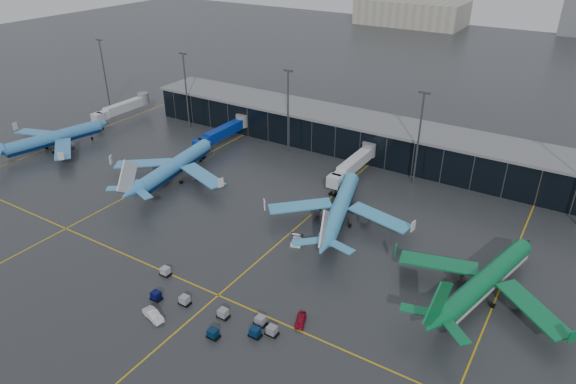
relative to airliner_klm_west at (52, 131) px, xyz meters
The scene contains 13 objects.
ground 78.52m from the airliner_klm_west, ahead, with size 600.00×600.00×0.00m, color #282B2D.
terminal_pier 91.18m from the airliner_klm_west, 32.23° to the left, with size 142.00×17.00×10.70m.
jet_bridges 51.52m from the airliner_klm_west, 35.11° to the left, with size 94.00×27.50×7.20m.
flood_masts 90.25m from the airliner_klm_west, 24.04° to the left, with size 203.00×0.50×25.50m.
taxi_lines 87.39m from the airliner_klm_west, ahead, with size 220.00×120.00×0.02m.
airliner_klm_west is the anchor object (origin of this frame).
airliner_arkefly 46.12m from the airliner_klm_west, ahead, with size 36.45×41.52×12.76m, color #439CDE, non-canonical shape.
airliner_klm_near 94.67m from the airliner_klm_west, ahead, with size 35.50×40.43×12.43m, color #42A5D9, non-canonical shape.
airliner_aer_lingus 129.89m from the airliner_klm_west, ahead, with size 35.43×40.35×12.40m, color #0D703E, non-canonical shape.
baggage_carts 96.01m from the airliner_klm_west, 20.12° to the right, with size 29.63×10.05×1.70m.
mobile_airstair 91.03m from the airliner_klm_west, ahead, with size 3.08×3.72×3.45m.
service_van_red 107.75m from the airliner_klm_west, 14.30° to the right, with size 1.64×4.07×1.39m, color maroon.
service_van_white 90.66m from the airliner_klm_west, 25.90° to the right, with size 1.73×4.97×1.64m, color silver.
Camera 1 is at (62.01, -73.12, 63.01)m, focal length 32.00 mm.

